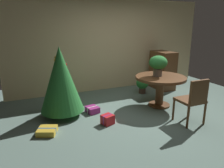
# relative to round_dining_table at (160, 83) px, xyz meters

# --- Properties ---
(ground_plane) EXTENTS (6.60, 6.60, 0.00)m
(ground_plane) POSITION_rel_round_dining_table_xyz_m (-0.47, -0.37, -0.57)
(ground_plane) COLOR slate
(back_wall_panel) EXTENTS (6.00, 0.10, 2.60)m
(back_wall_panel) POSITION_rel_round_dining_table_xyz_m (-0.47, 1.83, 0.73)
(back_wall_panel) COLOR beige
(back_wall_panel) RESTS_ON ground_plane
(round_dining_table) EXTENTS (1.17, 1.17, 0.73)m
(round_dining_table) POSITION_rel_round_dining_table_xyz_m (0.00, 0.00, 0.00)
(round_dining_table) COLOR brown
(round_dining_table) RESTS_ON ground_plane
(flower_vase) EXTENTS (0.42, 0.42, 0.48)m
(flower_vase) POSITION_rel_round_dining_table_xyz_m (-0.05, 0.06, 0.45)
(flower_vase) COLOR #665B51
(flower_vase) RESTS_ON round_dining_table
(wooden_chair_near) EXTENTS (0.47, 0.45, 0.92)m
(wooden_chair_near) POSITION_rel_round_dining_table_xyz_m (0.00, -1.06, -0.04)
(wooden_chair_near) COLOR brown
(wooden_chair_near) RESTS_ON ground_plane
(holiday_tree) EXTENTS (0.91, 0.91, 1.48)m
(holiday_tree) POSITION_rel_round_dining_table_xyz_m (-2.24, 0.36, 0.24)
(holiday_tree) COLOR brown
(holiday_tree) RESTS_ON ground_plane
(gift_box_purple) EXTENTS (0.29, 0.32, 0.13)m
(gift_box_purple) POSITION_rel_round_dining_table_xyz_m (-1.61, 0.26, -0.50)
(gift_box_purple) COLOR #9E287A
(gift_box_purple) RESTS_ON ground_plane
(gift_box_gold) EXTENTS (0.41, 0.41, 0.11)m
(gift_box_gold) POSITION_rel_round_dining_table_xyz_m (-2.66, -0.33, -0.51)
(gift_box_gold) COLOR gold
(gift_box_gold) RESTS_ON ground_plane
(gift_box_red) EXTENTS (0.27, 0.26, 0.19)m
(gift_box_red) POSITION_rel_round_dining_table_xyz_m (-1.52, -0.41, -0.47)
(gift_box_red) COLOR red
(gift_box_red) RESTS_ON ground_plane
(wooden_cabinet) EXTENTS (0.49, 0.78, 1.12)m
(wooden_cabinet) POSITION_rel_round_dining_table_xyz_m (0.94, 1.18, -0.01)
(wooden_cabinet) COLOR brown
(wooden_cabinet) RESTS_ON ground_plane
(potted_plant) EXTENTS (0.35, 0.35, 0.48)m
(potted_plant) POSITION_rel_round_dining_table_xyz_m (0.13, 0.99, -0.29)
(potted_plant) COLOR #4C382D
(potted_plant) RESTS_ON ground_plane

